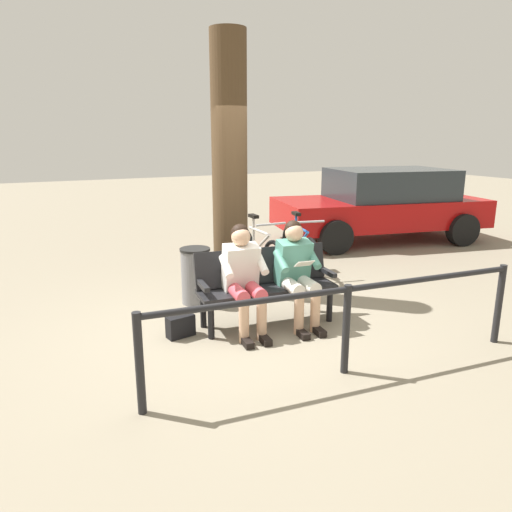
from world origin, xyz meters
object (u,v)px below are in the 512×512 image
at_px(bicycle_red, 228,255).
at_px(parked_car, 382,203).
at_px(bicycle_purple, 259,253).
at_px(person_reading, 297,268).
at_px(litter_bin, 196,276).
at_px(person_companion, 244,274).
at_px(tree_trunk, 230,167).
at_px(bicycle_green, 299,249).
at_px(bench, 265,280).
at_px(handbag, 181,326).

distance_m(bicycle_red, parked_car, 4.11).
bearing_deg(bicycle_red, bicycle_purple, 97.63).
bearing_deg(bicycle_red, person_reading, 17.48).
bearing_deg(parked_car, bicycle_red, 26.96).
bearing_deg(person_reading, litter_bin, -49.65).
relative_size(person_companion, tree_trunk, 0.35).
relative_size(person_reading, bicycle_green, 0.72).
distance_m(bench, handbag, 1.09).
distance_m(bench, tree_trunk, 1.77).
height_order(tree_trunk, parked_car, tree_trunk).
xyz_separation_m(handbag, bicycle_purple, (-1.81, -1.74, 0.24)).
bearing_deg(bicycle_red, parked_car, 123.64).
distance_m(person_reading, tree_trunk, 1.82).
distance_m(bench, bicycle_purple, 1.93).
height_order(bench, person_companion, person_companion).
bearing_deg(person_companion, parked_car, -140.23).
bearing_deg(bicycle_red, litter_bin, -25.85).
xyz_separation_m(bicycle_red, parked_car, (-3.93, -1.11, 0.41)).
bearing_deg(person_reading, bicycle_green, -116.39).
xyz_separation_m(person_reading, litter_bin, (0.81, -1.18, -0.30)).
distance_m(tree_trunk, bicycle_purple, 1.59).
bearing_deg(tree_trunk, parked_car, -157.89).
height_order(tree_trunk, litter_bin, tree_trunk).
distance_m(bench, person_companion, 0.39).
bearing_deg(person_companion, bench, -152.73).
distance_m(person_reading, handbag, 1.45).
bearing_deg(bicycle_purple, handbag, -45.68).
bearing_deg(bicycle_green, bench, -29.81).
xyz_separation_m(bench, person_companion, (0.33, 0.13, 0.16)).
xyz_separation_m(person_companion, bicycle_purple, (-1.13, -1.89, -0.30)).
distance_m(person_reading, bicycle_red, 2.06).
xyz_separation_m(person_companion, litter_bin, (0.17, -1.11, -0.30)).
height_order(bench, handbag, bench).
bearing_deg(bicycle_green, litter_bin, -59.13).
relative_size(bench, person_companion, 1.37).
xyz_separation_m(handbag, bicycle_green, (-2.50, -1.65, 0.24)).
bearing_deg(handbag, bicycle_green, -146.59).
bearing_deg(litter_bin, bicycle_red, -133.70).
height_order(person_reading, parked_car, parked_car).
bearing_deg(bicycle_red, bicycle_green, 99.49).
distance_m(tree_trunk, parked_car, 4.56).
distance_m(litter_bin, bicycle_red, 1.19).
height_order(person_companion, litter_bin, person_companion).
xyz_separation_m(bench, tree_trunk, (-0.12, -1.28, 1.21)).
distance_m(bench, bicycle_green, 2.24).
distance_m(bicycle_purple, parked_car, 3.68).
distance_m(handbag, litter_bin, 1.12).
height_order(bicycle_purple, parked_car, parked_car).
bearing_deg(tree_trunk, bicycle_red, -109.39).
bearing_deg(bench, bicycle_purple, -108.46).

